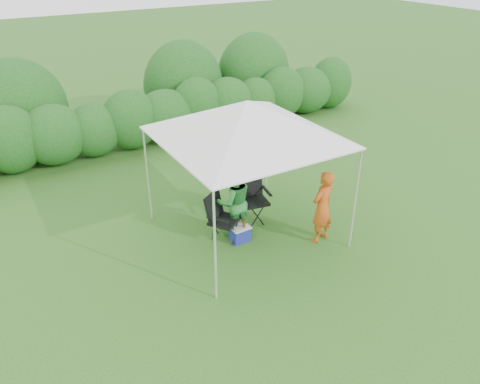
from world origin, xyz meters
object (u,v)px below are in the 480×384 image
man (322,207)px  chair_right (252,194)px  cooler (240,234)px  canopy (247,120)px  woman (234,202)px  chair_left (220,214)px

man → chair_right: bearing=-77.0°
chair_right → cooler: 1.01m
canopy → chair_right: 1.94m
woman → cooler: size_ratio=3.86×
chair_right → chair_left: 1.02m
man → cooler: man is taller
man → woman: bearing=-52.8°
canopy → chair_right: bearing=47.0°
woman → chair_right: bearing=-141.0°
canopy → woman: size_ratio=2.03×
woman → cooler: 0.67m
canopy → cooler: 2.32m
man → woman: 1.75m
chair_right → chair_left: bearing=-149.8°
canopy → man: (1.14, -1.00, -1.70)m
chair_right → man: size_ratio=0.70×
canopy → woman: 1.72m
chair_right → man: man is taller
chair_left → woman: woman is taller
woman → chair_left: bearing=10.7°
cooler → chair_left: bearing=134.9°
chair_right → man: (0.76, -1.42, 0.16)m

